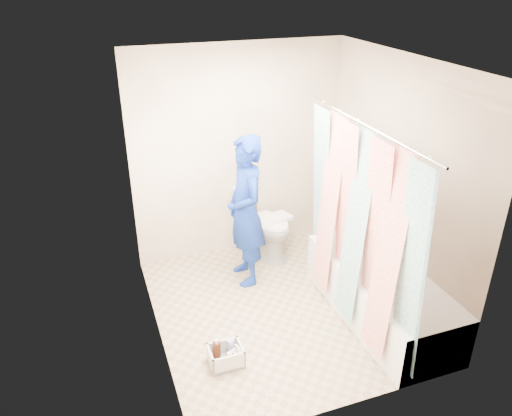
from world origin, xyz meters
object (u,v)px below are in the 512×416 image
object	(u,v)px
bathtub	(380,293)
toilet	(264,221)
plumber	(246,212)
cleaning_caddy	(227,356)

from	to	relation	value
bathtub	toilet	world-z (taller)	toilet
plumber	cleaning_caddy	xyz separation A→B (m)	(-0.58, -1.18, -0.73)
toilet	plumber	bearing A→B (deg)	-146.84
plumber	toilet	bearing A→B (deg)	139.39
toilet	plumber	world-z (taller)	plumber
toilet	cleaning_caddy	xyz separation A→B (m)	(-0.95, -1.63, -0.33)
plumber	cleaning_caddy	world-z (taller)	plumber
bathtub	cleaning_caddy	size ratio (longest dim) A/B	6.01
toilet	cleaning_caddy	distance (m)	1.91
bathtub	cleaning_caddy	distance (m)	1.59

